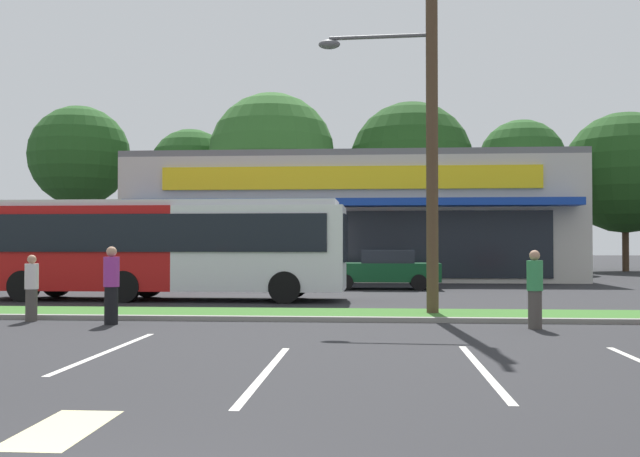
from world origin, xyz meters
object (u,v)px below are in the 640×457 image
at_px(utility_pole, 426,107).
at_px(car_1, 383,269).
at_px(pedestrian_by_pole, 32,288).
at_px(pedestrian_near_bench, 111,285).
at_px(pedestrian_mid, 535,289).
at_px(city_bus, 164,246).

xyz_separation_m(utility_pole, car_1, (-0.94, 11.41, -4.47)).
relative_size(utility_pole, car_1, 2.10).
bearing_deg(pedestrian_by_pole, pedestrian_near_bench, 91.30).
xyz_separation_m(car_1, pedestrian_mid, (3.10, -13.75, 0.05)).
distance_m(city_bus, car_1, 9.68).
height_order(pedestrian_by_pole, pedestrian_mid, pedestrian_mid).
distance_m(utility_pole, pedestrian_by_pole, 10.58).
height_order(utility_pole, pedestrian_mid, utility_pole).
height_order(car_1, pedestrian_mid, pedestrian_mid).
xyz_separation_m(city_bus, car_1, (7.27, 6.31, -0.96)).
bearing_deg(pedestrian_near_bench, pedestrian_mid, -121.99).
height_order(car_1, pedestrian_near_bench, pedestrian_near_bench).
relative_size(pedestrian_near_bench, pedestrian_mid, 1.04).
height_order(city_bus, car_1, city_bus).
bearing_deg(car_1, pedestrian_mid, 102.69).
bearing_deg(city_bus, pedestrian_mid, -35.17).
distance_m(pedestrian_by_pole, pedestrian_mid, 11.62).
xyz_separation_m(pedestrian_by_pole, pedestrian_mid, (11.60, -0.72, 0.06)).
relative_size(pedestrian_near_bench, pedestrian_by_pole, 1.13).
distance_m(utility_pole, pedestrian_mid, 5.45).
relative_size(car_1, pedestrian_mid, 2.76).
distance_m(car_1, pedestrian_near_bench, 14.99).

